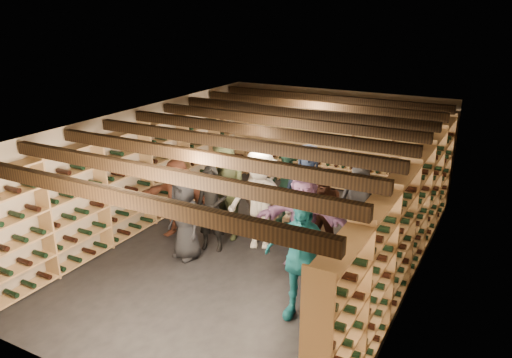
{
  "coord_description": "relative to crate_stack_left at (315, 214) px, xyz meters",
  "views": [
    {
      "loc": [
        3.89,
        -7.36,
        4.29
      ],
      "look_at": [
        -0.18,
        0.2,
        1.3
      ],
      "focal_mm": 35.0,
      "sensor_mm": 36.0,
      "label": 1
    }
  ],
  "objects": [
    {
      "name": "person_11",
      "position": [
        0.34,
        -1.42,
        0.5
      ],
      "size": [
        1.63,
        0.83,
        1.68
      ],
      "primitive_type": "imported",
      "rotation": [
        0.0,
        0.0,
        0.23
      ],
      "color": "slate",
      "rests_on": "ground"
    },
    {
      "name": "walls",
      "position": [
        -0.56,
        -1.3,
        0.86
      ],
      "size": [
        5.52,
        8.02,
        2.4
      ],
      "color": "tan",
      "rests_on": "ground"
    },
    {
      "name": "wine_rack_left",
      "position": [
        -3.13,
        -1.3,
        0.74
      ],
      "size": [
        0.32,
        7.5,
        2.15
      ],
      "color": "tan",
      "rests_on": "ground"
    },
    {
      "name": "ceiling_joists",
      "position": [
        -0.56,
        -1.3,
        1.92
      ],
      "size": [
        5.4,
        7.12,
        0.18
      ],
      "color": "black",
      "rests_on": "ground"
    },
    {
      "name": "person_4",
      "position": [
        0.92,
        -2.87,
        0.58
      ],
      "size": [
        1.1,
        0.49,
        1.85
      ],
      "primitive_type": "imported",
      "rotation": [
        0.0,
        0.0,
        0.04
      ],
      "color": "#1A6F80",
      "rests_on": "ground"
    },
    {
      "name": "person_2",
      "position": [
        -1.39,
        -1.14,
        0.6
      ],
      "size": [
        1.11,
        0.99,
        1.89
      ],
      "primitive_type": "imported",
      "rotation": [
        0.0,
        0.0,
        -0.35
      ],
      "color": "#485233",
      "rests_on": "ground"
    },
    {
      "name": "person_7",
      "position": [
        -1.05,
        -0.36,
        0.48
      ],
      "size": [
        0.68,
        0.53,
        1.65
      ],
      "primitive_type": "imported",
      "rotation": [
        0.0,
        0.0,
        0.25
      ],
      "color": "gray",
      "rests_on": "ground"
    },
    {
      "name": "ceiling",
      "position": [
        -0.56,
        -1.3,
        2.06
      ],
      "size": [
        5.5,
        8.0,
        0.01
      ],
      "primitive_type": "cube",
      "color": "beige",
      "rests_on": "walls"
    },
    {
      "name": "person_6",
      "position": [
        -0.11,
        -0.18,
        0.56
      ],
      "size": [
        1.04,
        0.87,
        1.81
      ],
      "primitive_type": "imported",
      "rotation": [
        0.0,
        0.0,
        0.39
      ],
      "color": "#1D2A47",
      "rests_on": "ground"
    },
    {
      "name": "person_0",
      "position": [
        -1.59,
        -2.18,
        0.41
      ],
      "size": [
        0.83,
        0.65,
        1.49
      ],
      "primitive_type": "imported",
      "rotation": [
        0.0,
        0.0,
        -0.27
      ],
      "color": "black",
      "rests_on": "ground"
    },
    {
      "name": "crate_loose",
      "position": [
        -0.42,
        0.05,
        -0.25
      ],
      "size": [
        0.53,
        0.38,
        0.17
      ],
      "primitive_type": "cube",
      "rotation": [
        0.0,
        0.0,
        0.11
      ],
      "color": "#A67F57",
      "rests_on": "ground"
    },
    {
      "name": "crate_stack_right",
      "position": [
        -1.13,
        0.0,
        -0.08
      ],
      "size": [
        0.55,
        0.41,
        0.51
      ],
      "rotation": [
        0.0,
        0.0,
        0.18
      ],
      "color": "#A67F57",
      "rests_on": "ground"
    },
    {
      "name": "crate_stack_left",
      "position": [
        0.0,
        0.0,
        0.0
      ],
      "size": [
        0.58,
        0.48,
        0.68
      ],
      "rotation": [
        0.0,
        0.0,
        -0.35
      ],
      "color": "#A67F57",
      "rests_on": "ground"
    },
    {
      "name": "person_8",
      "position": [
        0.54,
        -0.91,
        0.47
      ],
      "size": [
        0.81,
        0.65,
        1.63
      ],
      "primitive_type": "imported",
      "rotation": [
        0.0,
        0.0,
        -0.04
      ],
      "color": "#48271B",
      "rests_on": "ground"
    },
    {
      "name": "person_5",
      "position": [
        -2.24,
        -1.51,
        0.45
      ],
      "size": [
        1.52,
        0.71,
        1.57
      ],
      "primitive_type": "imported",
      "rotation": [
        0.0,
        0.0,
        0.17
      ],
      "color": "brown",
      "rests_on": "ground"
    },
    {
      "name": "person_9",
      "position": [
        -0.62,
        -1.18,
        0.6
      ],
      "size": [
        1.39,
        1.1,
        1.88
      ],
      "primitive_type": "imported",
      "rotation": [
        0.0,
        0.0,
        0.38
      ],
      "color": "beige",
      "rests_on": "ground"
    },
    {
      "name": "person_10",
      "position": [
        -0.63,
        0.0,
        0.44
      ],
      "size": [
        0.99,
        0.71,
        1.56
      ],
      "primitive_type": "imported",
      "rotation": [
        0.0,
        0.0,
        -0.41
      ],
      "color": "#275543",
      "rests_on": "ground"
    },
    {
      "name": "person_12",
      "position": [
        0.89,
        -0.07,
        0.43
      ],
      "size": [
        0.85,
        0.67,
        1.53
      ],
      "primitive_type": "imported",
      "rotation": [
        0.0,
        0.0,
        0.27
      ],
      "color": "#2D2E32",
      "rests_on": "ground"
    },
    {
      "name": "ground",
      "position": [
        -0.56,
        -1.3,
        -0.34
      ],
      "size": [
        8.0,
        8.0,
        0.0
      ],
      "primitive_type": "plane",
      "color": "black",
      "rests_on": "ground"
    },
    {
      "name": "person_1",
      "position": [
        -1.34,
        -1.68,
        0.47
      ],
      "size": [
        0.67,
        0.53,
        1.61
      ],
      "primitive_type": "imported",
      "rotation": [
        0.0,
        0.0,
        0.28
      ],
      "color": "black",
      "rests_on": "ground"
    },
    {
      "name": "wine_rack_right",
      "position": [
        2.01,
        -1.3,
        0.74
      ],
      "size": [
        0.32,
        7.5,
        2.15
      ],
      "color": "tan",
      "rests_on": "ground"
    },
    {
      "name": "wine_rack_back",
      "position": [
        -0.56,
        2.53,
        0.73
      ],
      "size": [
        4.7,
        0.3,
        2.15
      ],
      "color": "tan",
      "rests_on": "ground"
    }
  ]
}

